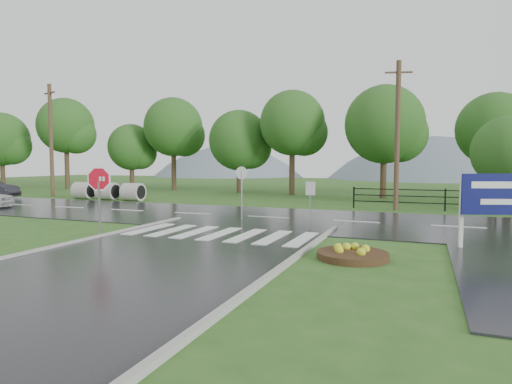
% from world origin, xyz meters
% --- Properties ---
extents(ground, '(120.00, 120.00, 0.00)m').
position_xyz_m(ground, '(0.00, 0.00, 0.00)').
color(ground, '#2C581D').
rests_on(ground, ground).
extents(main_road, '(90.00, 8.00, 0.04)m').
position_xyz_m(main_road, '(0.00, 10.00, 0.00)').
color(main_road, black).
rests_on(main_road, ground).
extents(walkway, '(2.20, 11.00, 0.04)m').
position_xyz_m(walkway, '(8.50, 4.00, 0.00)').
color(walkway, '#29292B').
rests_on(walkway, ground).
extents(crosswalk, '(6.50, 2.80, 0.02)m').
position_xyz_m(crosswalk, '(0.00, 5.00, 0.06)').
color(crosswalk, silver).
rests_on(crosswalk, ground).
extents(curb_right, '(0.15, 24.00, 0.12)m').
position_xyz_m(curb_right, '(3.55, -4.00, 0.00)').
color(curb_right, '#A3A39B').
rests_on(curb_right, ground).
extents(fence_west, '(9.58, 0.08, 1.20)m').
position_xyz_m(fence_west, '(7.75, 16.00, 0.72)').
color(fence_west, black).
rests_on(fence_west, ground).
extents(hills, '(102.00, 48.00, 48.00)m').
position_xyz_m(hills, '(3.49, 65.00, -15.54)').
color(hills, slate).
rests_on(hills, ground).
extents(treeline, '(83.20, 5.20, 10.00)m').
position_xyz_m(treeline, '(1.00, 24.00, 0.00)').
color(treeline, '#215219').
rests_on(treeline, ground).
extents(culvert_pipes, '(5.50, 1.20, 1.20)m').
position_xyz_m(culvert_pipes, '(-13.53, 15.00, 0.60)').
color(culvert_pipes, '#9E9B93').
rests_on(culvert_pipes, ground).
extents(stop_sign, '(1.11, 0.34, 2.60)m').
position_xyz_m(stop_sign, '(-3.67, 3.11, 1.82)').
color(stop_sign, '#939399').
rests_on(stop_sign, ground).
extents(estate_billboard, '(2.51, 0.87, 2.26)m').
position_xyz_m(estate_billboard, '(8.94, 5.51, 1.56)').
color(estate_billboard, silver).
rests_on(estate_billboard, ground).
extents(flower_bed, '(1.90, 1.90, 0.38)m').
position_xyz_m(flower_bed, '(4.96, 2.96, 0.14)').
color(flower_bed, '#332111').
rests_on(flower_bed, ground).
extents(reg_sign_small, '(0.40, 0.15, 1.87)m').
position_xyz_m(reg_sign_small, '(2.74, 7.08, 1.35)').
color(reg_sign_small, '#939399').
rests_on(reg_sign_small, ground).
extents(reg_sign_round, '(0.56, 0.09, 2.40)m').
position_xyz_m(reg_sign_round, '(-0.77, 8.69, 1.50)').
color(reg_sign_round, '#939399').
rests_on(reg_sign_round, ground).
extents(utility_pole_west, '(1.44, 0.52, 8.32)m').
position_xyz_m(utility_pole_west, '(-19.09, 15.50, 4.23)').
color(utility_pole_west, '#473523').
rests_on(utility_pole_west, ground).
extents(utility_pole_east, '(1.38, 0.46, 7.92)m').
position_xyz_m(utility_pole_east, '(5.30, 15.50, 4.03)').
color(utility_pole_east, '#473523').
rests_on(utility_pole_east, ground).
extents(entrance_tree_left, '(3.81, 3.81, 5.05)m').
position_xyz_m(entrance_tree_left, '(10.85, 17.50, 3.13)').
color(entrance_tree_left, '#3D2B1C').
rests_on(entrance_tree_left, ground).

